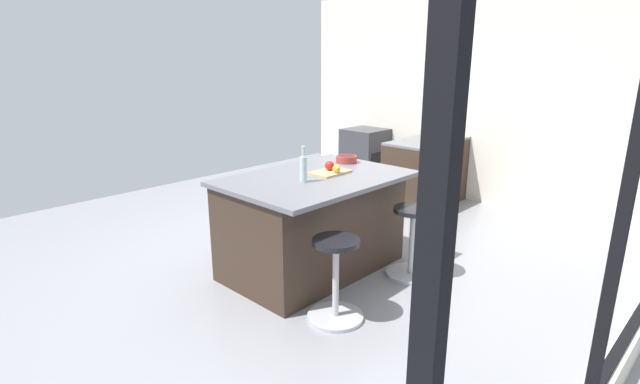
{
  "coord_description": "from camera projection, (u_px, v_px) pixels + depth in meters",
  "views": [
    {
      "loc": [
        3.36,
        3.13,
        1.97
      ],
      "look_at": [
        0.38,
        0.28,
        0.79
      ],
      "focal_mm": 26.62,
      "sensor_mm": 36.0,
      "label": 1
    }
  ],
  "objects": [
    {
      "name": "kitchen_island",
      "position": [
        313.0,
        223.0,
        4.44
      ],
      "size": [
        1.67,
        1.17,
        0.93
      ],
      "color": "#38281E",
      "rests_on": "ground_plane"
    },
    {
      "name": "apple_red",
      "position": [
        330.0,
        166.0,
        4.41
      ],
      "size": [
        0.09,
        0.09,
        0.09
      ],
      "primitive_type": "sphere",
      "color": "red",
      "rests_on": "cutting_board"
    },
    {
      "name": "apple_yellow",
      "position": [
        337.0,
        169.0,
        4.32
      ],
      "size": [
        0.07,
        0.07,
        0.07
      ],
      "primitive_type": "sphere",
      "color": "gold",
      "rests_on": "cutting_board"
    },
    {
      "name": "fruit_bowl",
      "position": [
        346.0,
        159.0,
        4.82
      ],
      "size": [
        0.21,
        0.21,
        0.07
      ],
      "color": "#993833",
      "rests_on": "kitchen_island"
    },
    {
      "name": "ground_plane",
      "position": [
        326.0,
        252.0,
        4.96
      ],
      "size": [
        7.36,
        7.36,
        0.0
      ],
      "primitive_type": "plane",
      "color": "gray"
    },
    {
      "name": "stool_middle",
      "position": [
        336.0,
        282.0,
        3.62
      ],
      "size": [
        0.44,
        0.44,
        0.66
      ],
      "color": "#B7B7BC",
      "rests_on": "ground_plane"
    },
    {
      "name": "oven_range",
      "position": [
        365.0,
        156.0,
        7.53
      ],
      "size": [
        0.6,
        0.61,
        0.87
      ],
      "color": "#38383D",
      "rests_on": "ground_plane"
    },
    {
      "name": "cutting_board",
      "position": [
        330.0,
        172.0,
        4.39
      ],
      "size": [
        0.36,
        0.24,
        0.02
      ],
      "primitive_type": "cube",
      "color": "tan",
      "rests_on": "kitchen_island"
    },
    {
      "name": "sink_cabinet",
      "position": [
        439.0,
        168.0,
        6.66
      ],
      "size": [
        1.93,
        0.6,
        1.18
      ],
      "color": "#38281E",
      "rests_on": "ground_plane"
    },
    {
      "name": "stool_by_window",
      "position": [
        412.0,
        244.0,
        4.34
      ],
      "size": [
        0.44,
        0.44,
        0.66
      ],
      "color": "#B7B7BC",
      "rests_on": "ground_plane"
    },
    {
      "name": "water_bottle",
      "position": [
        303.0,
        168.0,
        4.06
      ],
      "size": [
        0.06,
        0.06,
        0.31
      ],
      "color": "silver",
      "rests_on": "kitchen_island"
    },
    {
      "name": "interior_partition_left",
      "position": [
        466.0,
        97.0,
        6.53
      ],
      "size": [
        0.12,
        5.41,
        2.86
      ],
      "color": "silver",
      "rests_on": "ground_plane"
    }
  ]
}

